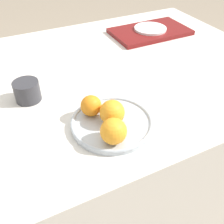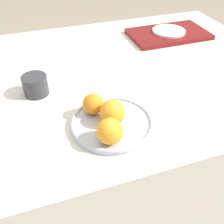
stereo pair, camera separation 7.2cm
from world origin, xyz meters
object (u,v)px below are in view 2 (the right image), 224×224
object	(u,v)px
side_plate	(169,31)
orange_0	(112,112)
fruit_platter	(112,123)
cup_0	(35,85)
orange_2	(110,131)
orange_1	(93,104)
serving_tray	(168,34)

from	to	relation	value
side_plate	orange_0	bearing A→B (deg)	-131.75
fruit_platter	orange_0	size ratio (longest dim) A/B	3.36
orange_0	cup_0	size ratio (longest dim) A/B	0.86
orange_2	cup_0	world-z (taller)	orange_2
fruit_platter	orange_1	bearing A→B (deg)	123.21
orange_1	serving_tray	world-z (taller)	orange_1
orange_1	orange_0	bearing A→B (deg)	-56.62
orange_0	serving_tray	xyz separation A→B (m)	(0.46, 0.51, -0.04)
fruit_platter	orange_1	xyz separation A→B (m)	(-0.04, 0.06, 0.03)
side_plate	cup_0	world-z (taller)	cup_0
cup_0	side_plate	bearing A→B (deg)	23.42
orange_1	orange_2	xyz separation A→B (m)	(0.01, -0.13, 0.00)
orange_0	cup_0	distance (m)	0.30
orange_1	orange_2	size ratio (longest dim) A/B	0.88
fruit_platter	cup_0	distance (m)	0.30
orange_0	serving_tray	size ratio (longest dim) A/B	0.19
fruit_platter	cup_0	bearing A→B (deg)	128.71
orange_2	side_plate	bearing A→B (deg)	50.03
orange_1	orange_2	bearing A→B (deg)	-86.18
serving_tray	side_plate	world-z (taller)	side_plate
side_plate	orange_2	bearing A→B (deg)	-129.97
orange_2	serving_tray	distance (m)	0.76
orange_0	orange_2	world-z (taller)	same
orange_0	orange_2	distance (m)	0.08
fruit_platter	cup_0	size ratio (longest dim) A/B	2.90
orange_1	serving_tray	distance (m)	0.67
serving_tray	cup_0	bearing A→B (deg)	-156.58
fruit_platter	orange_0	world-z (taller)	orange_0
orange_2	orange_0	bearing A→B (deg)	66.35
fruit_platter	serving_tray	size ratio (longest dim) A/B	0.65
side_plate	cup_0	xyz separation A→B (m)	(-0.65, -0.28, 0.01)
orange_0	orange_2	size ratio (longest dim) A/B	1.01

